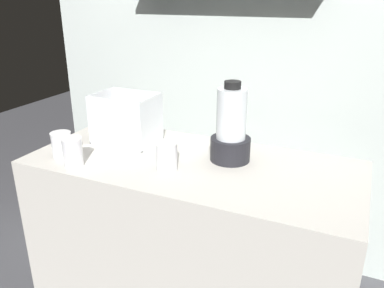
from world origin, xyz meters
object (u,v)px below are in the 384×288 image
blender_pitcher (231,130)px  juice_cup_mango_far_left (62,146)px  juice_cup_orange_middle (167,158)px  carrot_display_bin (126,127)px  juice_cup_mango_left (73,154)px

blender_pitcher → juice_cup_mango_far_left: bearing=-158.4°
juice_cup_mango_far_left → juice_cup_orange_middle: (0.48, 0.07, 0.00)m
carrot_display_bin → juice_cup_orange_middle: (0.33, -0.21, -0.02)m
blender_pitcher → juice_cup_mango_left: blender_pitcher is taller
carrot_display_bin → juice_cup_orange_middle: bearing=-32.4°
blender_pitcher → juice_cup_orange_middle: bearing=-135.5°
juice_cup_orange_middle → juice_cup_mango_left: bearing=-160.9°
blender_pitcher → juice_cup_mango_far_left: (-0.68, -0.27, -0.09)m
juice_cup_orange_middle → blender_pitcher: bearing=44.5°
juice_cup_mango_left → juice_cup_orange_middle: (0.37, 0.13, -0.00)m
carrot_display_bin → juice_cup_mango_far_left: (-0.15, -0.28, -0.02)m
juice_cup_mango_far_left → carrot_display_bin: bearing=62.7°
juice_cup_mango_far_left → juice_cup_mango_left: size_ratio=0.90×
carrot_display_bin → juice_cup_mango_far_left: 0.32m
juice_cup_mango_left → juice_cup_orange_middle: size_ratio=1.06×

